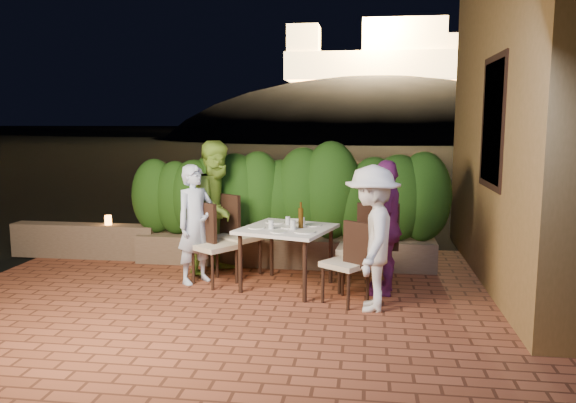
% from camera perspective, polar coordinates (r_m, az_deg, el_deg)
% --- Properties ---
extents(ground, '(400.00, 400.00, 0.00)m').
position_cam_1_polar(ground, '(5.91, -5.81, -12.05)').
color(ground, black).
rests_on(ground, ground).
extents(terrace_floor, '(7.00, 6.00, 0.15)m').
position_cam_1_polar(terrace_floor, '(6.38, -4.71, -10.99)').
color(terrace_floor, brown).
rests_on(terrace_floor, ground).
extents(building_wall, '(1.60, 5.00, 5.00)m').
position_cam_1_polar(building_wall, '(7.72, 25.47, 10.98)').
color(building_wall, olive).
rests_on(building_wall, ground).
extents(window_pane, '(0.08, 1.00, 1.40)m').
position_cam_1_polar(window_pane, '(7.03, 20.31, 7.53)').
color(window_pane, black).
rests_on(window_pane, building_wall).
extents(window_frame, '(0.06, 1.15, 1.55)m').
position_cam_1_polar(window_frame, '(7.03, 20.23, 7.54)').
color(window_frame, black).
rests_on(window_frame, building_wall).
extents(planter, '(4.20, 0.55, 0.40)m').
position_cam_1_polar(planter, '(7.97, -0.45, -4.99)').
color(planter, brown).
rests_on(planter, ground).
extents(hedge, '(4.00, 0.70, 1.10)m').
position_cam_1_polar(hedge, '(7.84, -0.46, 0.35)').
color(hedge, '#1C4111').
rests_on(hedge, planter).
extents(parapet, '(2.20, 0.30, 0.50)m').
position_cam_1_polar(parapet, '(8.91, -19.95, -3.76)').
color(parapet, brown).
rests_on(parapet, ground).
extents(hill, '(52.00, 40.00, 22.00)m').
position_cam_1_polar(hill, '(65.65, 8.64, 2.87)').
color(hill, black).
rests_on(hill, ground).
extents(fortress, '(26.00, 8.00, 8.00)m').
position_cam_1_polar(fortress, '(65.93, 8.92, 15.52)').
color(fortress, '#FFCC7A').
rests_on(fortress, hill).
extents(dining_table, '(1.25, 1.25, 0.75)m').
position_cam_1_polar(dining_table, '(6.83, -0.12, -5.73)').
color(dining_table, white).
rests_on(dining_table, ground).
extents(plate_nw, '(0.21, 0.21, 0.01)m').
position_cam_1_polar(plate_nw, '(6.72, -3.21, -2.65)').
color(plate_nw, white).
rests_on(plate_nw, dining_table).
extents(plate_sw, '(0.24, 0.24, 0.01)m').
position_cam_1_polar(plate_sw, '(7.06, -1.34, -2.10)').
color(plate_sw, white).
rests_on(plate_sw, dining_table).
extents(plate_ne, '(0.24, 0.24, 0.01)m').
position_cam_1_polar(plate_ne, '(6.46, 1.72, -3.09)').
color(plate_ne, white).
rests_on(plate_ne, dining_table).
extents(plate_se, '(0.21, 0.21, 0.01)m').
position_cam_1_polar(plate_se, '(6.87, 2.57, -2.41)').
color(plate_se, white).
rests_on(plate_se, dining_table).
extents(plate_centre, '(0.20, 0.20, 0.01)m').
position_cam_1_polar(plate_centre, '(6.73, 0.09, -2.63)').
color(plate_centre, white).
rests_on(plate_centre, dining_table).
extents(plate_front, '(0.19, 0.19, 0.01)m').
position_cam_1_polar(plate_front, '(6.46, -0.99, -3.08)').
color(plate_front, white).
rests_on(plate_front, dining_table).
extents(glass_nw, '(0.06, 0.06, 0.11)m').
position_cam_1_polar(glass_nw, '(6.64, -1.74, -2.36)').
color(glass_nw, silver).
rests_on(glass_nw, dining_table).
extents(glass_sw, '(0.06, 0.06, 0.10)m').
position_cam_1_polar(glass_sw, '(6.91, -0.02, -1.96)').
color(glass_sw, silver).
rests_on(glass_sw, dining_table).
extents(glass_ne, '(0.07, 0.07, 0.11)m').
position_cam_1_polar(glass_ne, '(6.60, 0.49, -2.39)').
color(glass_ne, silver).
rests_on(glass_ne, dining_table).
extents(glass_se, '(0.06, 0.06, 0.10)m').
position_cam_1_polar(glass_se, '(6.84, 1.46, -2.05)').
color(glass_se, silver).
rests_on(glass_se, dining_table).
extents(beer_bottle, '(0.06, 0.06, 0.31)m').
position_cam_1_polar(beer_bottle, '(6.69, 1.31, -1.38)').
color(beer_bottle, '#442B0B').
rests_on(beer_bottle, dining_table).
extents(bowl, '(0.19, 0.19, 0.05)m').
position_cam_1_polar(bowl, '(7.02, 0.45, -2.04)').
color(bowl, white).
rests_on(bowl, dining_table).
extents(chair_left_front, '(0.65, 0.65, 1.01)m').
position_cam_1_polar(chair_left_front, '(7.03, -7.47, -4.33)').
color(chair_left_front, black).
rests_on(chair_left_front, ground).
extents(chair_left_back, '(0.67, 0.67, 1.06)m').
position_cam_1_polar(chair_left_back, '(7.41, -5.07, -3.45)').
color(chair_left_back, black).
rests_on(chair_left_back, ground).
extents(chair_right_front, '(0.61, 0.61, 0.94)m').
position_cam_1_polar(chair_right_front, '(6.29, 5.88, -6.12)').
color(chair_right_front, black).
rests_on(chair_right_front, ground).
extents(chair_right_back, '(0.53, 0.53, 1.06)m').
position_cam_1_polar(chair_right_back, '(6.76, 7.19, -4.58)').
color(chair_right_back, black).
rests_on(chair_right_back, ground).
extents(diner_blue, '(0.60, 0.65, 1.49)m').
position_cam_1_polar(diner_blue, '(7.09, -9.37, -2.28)').
color(diner_blue, silver).
rests_on(diner_blue, ground).
extents(diner_green, '(1.03, 1.08, 1.76)m').
position_cam_1_polar(diner_green, '(7.50, -7.09, -0.58)').
color(diner_green, '#85B639').
rests_on(diner_green, ground).
extents(diner_white, '(0.62, 1.03, 1.56)m').
position_cam_1_polar(diner_white, '(6.05, 8.51, -3.70)').
color(diner_white, white).
rests_on(diner_white, ground).
extents(diner_purple, '(0.49, 0.96, 1.58)m').
position_cam_1_polar(diner_purple, '(6.65, 9.90, -2.59)').
color(diner_purple, '#7B2972').
rests_on(diner_purple, ground).
extents(parapet_lamp, '(0.10, 0.10, 0.14)m').
position_cam_1_polar(parapet_lamp, '(8.67, -17.80, -1.82)').
color(parapet_lamp, orange).
rests_on(parapet_lamp, parapet).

